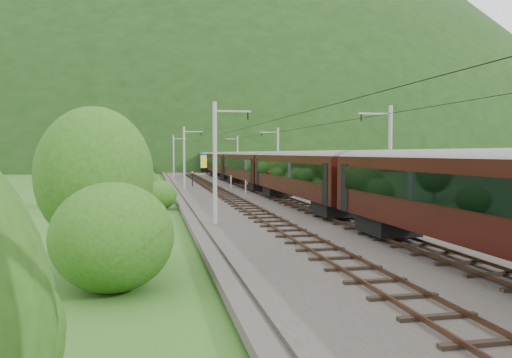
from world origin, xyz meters
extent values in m
plane|color=#2E571B|center=(0.00, 0.00, 0.00)|extent=(600.00, 600.00, 0.00)
cube|color=#38332D|center=(0.00, 10.00, 0.15)|extent=(14.00, 220.00, 0.30)
cube|color=brown|center=(-3.12, 10.00, 0.49)|extent=(0.08, 220.00, 0.15)
cube|color=brown|center=(-1.68, 10.00, 0.49)|extent=(0.08, 220.00, 0.15)
cube|color=black|center=(-2.40, 10.00, 0.36)|extent=(2.40, 220.00, 0.12)
cube|color=brown|center=(1.68, 10.00, 0.49)|extent=(0.08, 220.00, 0.15)
cube|color=brown|center=(3.12, 10.00, 0.49)|extent=(0.08, 220.00, 0.15)
cube|color=black|center=(2.40, 10.00, 0.36)|extent=(2.40, 220.00, 0.12)
cylinder|color=gray|center=(-6.20, 0.00, 4.30)|extent=(0.28, 0.28, 8.00)
cube|color=gray|center=(-5.00, 0.00, 7.70)|extent=(2.40, 0.12, 0.12)
cylinder|color=black|center=(-4.00, 0.00, 7.40)|extent=(0.10, 0.10, 0.50)
cylinder|color=gray|center=(-6.20, 32.00, 4.30)|extent=(0.28, 0.28, 8.00)
cube|color=gray|center=(-5.00, 32.00, 7.70)|extent=(2.40, 0.12, 0.12)
cylinder|color=black|center=(-4.00, 32.00, 7.40)|extent=(0.10, 0.10, 0.50)
cylinder|color=gray|center=(-6.20, 64.00, 4.30)|extent=(0.28, 0.28, 8.00)
cube|color=gray|center=(-5.00, 64.00, 7.70)|extent=(2.40, 0.12, 0.12)
cylinder|color=black|center=(-4.00, 64.00, 7.40)|extent=(0.10, 0.10, 0.50)
cylinder|color=gray|center=(-6.20, 96.00, 4.30)|extent=(0.28, 0.28, 8.00)
cube|color=gray|center=(-5.00, 96.00, 7.70)|extent=(2.40, 0.12, 0.12)
cylinder|color=black|center=(-4.00, 96.00, 7.40)|extent=(0.10, 0.10, 0.50)
cylinder|color=gray|center=(-6.20, 128.00, 4.30)|extent=(0.28, 0.28, 8.00)
cube|color=gray|center=(-5.00, 128.00, 7.70)|extent=(2.40, 0.12, 0.12)
cylinder|color=black|center=(-4.00, 128.00, 7.40)|extent=(0.10, 0.10, 0.50)
cylinder|color=gray|center=(6.20, 0.00, 4.30)|extent=(0.28, 0.28, 8.00)
cube|color=gray|center=(5.00, 0.00, 7.70)|extent=(2.40, 0.12, 0.12)
cylinder|color=black|center=(4.00, 0.00, 7.40)|extent=(0.10, 0.10, 0.50)
cylinder|color=gray|center=(6.20, 32.00, 4.30)|extent=(0.28, 0.28, 8.00)
cube|color=gray|center=(5.00, 32.00, 7.70)|extent=(2.40, 0.12, 0.12)
cylinder|color=black|center=(4.00, 32.00, 7.40)|extent=(0.10, 0.10, 0.50)
cylinder|color=gray|center=(6.20, 64.00, 4.30)|extent=(0.28, 0.28, 8.00)
cube|color=gray|center=(5.00, 64.00, 7.70)|extent=(2.40, 0.12, 0.12)
cylinder|color=black|center=(4.00, 64.00, 7.40)|extent=(0.10, 0.10, 0.50)
cylinder|color=gray|center=(6.20, 96.00, 4.30)|extent=(0.28, 0.28, 8.00)
cube|color=gray|center=(5.00, 96.00, 7.70)|extent=(2.40, 0.12, 0.12)
cylinder|color=black|center=(4.00, 96.00, 7.40)|extent=(0.10, 0.10, 0.50)
cylinder|color=gray|center=(6.20, 128.00, 4.30)|extent=(0.28, 0.28, 8.00)
cube|color=gray|center=(5.00, 128.00, 7.70)|extent=(2.40, 0.12, 0.12)
cylinder|color=black|center=(4.00, 128.00, 7.40)|extent=(0.10, 0.10, 0.50)
cylinder|color=black|center=(-2.40, 10.00, 7.10)|extent=(0.03, 198.00, 0.03)
cylinder|color=black|center=(2.40, 10.00, 7.10)|extent=(0.03, 198.00, 0.03)
ellipsoid|color=black|center=(0.00, 260.00, 0.00)|extent=(504.00, 360.00, 244.00)
cube|color=black|center=(2.40, -15.56, 3.15)|extent=(3.12, 23.66, 3.23)
cylinder|color=slate|center=(2.40, -15.56, 4.60)|extent=(3.12, 23.54, 3.12)
cube|color=black|center=(0.82, -15.56, 3.54)|extent=(0.05, 20.82, 1.24)
cube|color=black|center=(2.40, -7.28, 1.05)|extent=(2.37, 3.44, 0.97)
cube|color=black|center=(2.40, 9.14, 3.15)|extent=(3.12, 23.66, 3.23)
cylinder|color=slate|center=(2.40, 9.14, 4.60)|extent=(3.12, 23.54, 3.12)
cube|color=black|center=(0.82, 9.14, 3.54)|extent=(0.05, 20.82, 1.24)
cube|color=black|center=(3.98, 9.14, 3.54)|extent=(0.05, 20.82, 1.24)
cube|color=black|center=(2.40, 0.86, 1.05)|extent=(2.37, 3.44, 0.97)
cube|color=black|center=(2.40, 17.42, 1.05)|extent=(2.37, 3.44, 0.97)
cube|color=black|center=(2.40, 33.84, 3.15)|extent=(3.12, 23.66, 3.23)
cylinder|color=slate|center=(2.40, 33.84, 4.60)|extent=(3.12, 23.54, 3.12)
cube|color=black|center=(0.82, 33.84, 3.54)|extent=(0.05, 20.82, 1.24)
cube|color=black|center=(3.98, 33.84, 3.54)|extent=(0.05, 20.82, 1.24)
cube|color=black|center=(2.40, 25.56, 1.05)|extent=(2.37, 3.44, 0.97)
cube|color=black|center=(2.40, 42.12, 1.05)|extent=(2.37, 3.44, 0.97)
cube|color=black|center=(2.40, 58.55, 3.15)|extent=(3.12, 23.66, 3.23)
cylinder|color=slate|center=(2.40, 58.55, 4.60)|extent=(3.12, 23.54, 3.12)
cube|color=black|center=(0.82, 58.55, 3.54)|extent=(0.05, 20.82, 1.24)
cube|color=black|center=(3.98, 58.55, 3.54)|extent=(0.05, 20.82, 1.24)
cube|color=black|center=(2.40, 50.27, 1.05)|extent=(2.37, 3.44, 0.97)
cube|color=black|center=(2.40, 66.83, 1.05)|extent=(2.37, 3.44, 0.97)
cube|color=navy|center=(2.40, 92.93, 3.15)|extent=(3.12, 19.36, 3.23)
cylinder|color=slate|center=(2.40, 92.93, 4.60)|extent=(3.12, 19.26, 3.12)
cube|color=black|center=(0.82, 92.93, 3.54)|extent=(0.05, 17.03, 1.24)
cube|color=black|center=(3.98, 92.93, 3.54)|extent=(0.05, 17.03, 1.24)
cube|color=black|center=(2.40, 86.15, 1.05)|extent=(2.37, 3.44, 0.97)
cube|color=black|center=(2.40, 99.70, 1.05)|extent=(2.37, 3.44, 0.97)
cube|color=yellow|center=(2.40, 102.41, 2.94)|extent=(3.18, 0.50, 2.90)
cube|color=yellow|center=(2.40, 83.45, 2.94)|extent=(3.18, 0.50, 2.90)
cube|color=black|center=(2.40, 95.93, 5.36)|extent=(0.08, 1.60, 0.97)
cylinder|color=red|center=(0.01, 32.79, 1.16)|extent=(0.18, 0.18, 1.72)
cylinder|color=red|center=(0.15, 23.02, 1.10)|extent=(0.17, 0.17, 1.61)
cylinder|color=black|center=(-4.72, 37.65, 1.25)|extent=(0.13, 0.13, 1.90)
sphere|color=red|center=(-4.72, 37.65, 2.24)|extent=(0.23, 0.23, 0.23)
ellipsoid|color=#234813|center=(-11.64, -14.15, 1.97)|extent=(4.38, 4.38, 3.94)
ellipsoid|color=#234813|center=(-11.16, -9.22, 0.87)|extent=(1.94, 1.94, 1.74)
ellipsoid|color=#234813|center=(-13.31, 2.83, 1.21)|extent=(2.70, 2.70, 2.43)
ellipsoid|color=#234813|center=(-9.53, 11.83, 1.28)|extent=(2.83, 2.83, 2.55)
ellipsoid|color=#234813|center=(-11.76, 20.12, 1.89)|extent=(4.19, 4.19, 3.77)
ellipsoid|color=#234813|center=(-12.56, 28.61, 1.69)|extent=(3.75, 3.75, 3.38)
ellipsoid|color=#234813|center=(-14.32, 36.09, 2.11)|extent=(4.69, 4.69, 4.22)
ellipsoid|color=#234813|center=(-12.17, 43.47, 1.28)|extent=(2.85, 2.85, 2.56)
ellipsoid|color=#234813|center=(-13.08, 51.60, 1.20)|extent=(2.66, 2.66, 2.40)
ellipsoid|color=#234813|center=(-11.67, 60.35, 1.13)|extent=(2.50, 2.50, 2.25)
ellipsoid|color=#234813|center=(-14.94, 71.46, 2.06)|extent=(4.58, 4.58, 4.13)
ellipsoid|color=#234813|center=(-13.33, 78.78, 1.55)|extent=(3.44, 3.44, 3.10)
ellipsoid|color=#234813|center=(-12.37, 86.05, 1.93)|extent=(4.28, 4.28, 3.86)
ellipsoid|color=#234813|center=(-14.49, 93.83, 1.70)|extent=(3.78, 3.78, 3.40)
cylinder|color=black|center=(-12.57, -10.81, 1.87)|extent=(0.24, 0.24, 3.74)
ellipsoid|color=#234813|center=(-12.57, -10.81, 4.01)|extent=(4.81, 4.81, 5.78)
cylinder|color=black|center=(-16.49, 13.71, 1.43)|extent=(0.24, 0.24, 2.86)
ellipsoid|color=#234813|center=(-16.49, 13.71, 3.06)|extent=(3.67, 3.67, 4.41)
cylinder|color=black|center=(-13.02, 36.83, 1.69)|extent=(0.24, 0.24, 3.38)
ellipsoid|color=#234813|center=(-13.02, 36.83, 3.62)|extent=(4.35, 4.35, 5.22)
cylinder|color=black|center=(-17.62, 54.50, 1.22)|extent=(0.24, 0.24, 2.43)
ellipsoid|color=#234813|center=(-17.62, 54.50, 2.61)|extent=(3.13, 3.13, 3.76)
ellipsoid|color=#234813|center=(12.05, 4.87, 1.41)|extent=(3.13, 3.13, 2.82)
ellipsoid|color=#234813|center=(10.34, 17.34, 1.45)|extent=(3.22, 3.22, 2.90)
ellipsoid|color=#234813|center=(11.01, 34.64, 1.37)|extent=(3.05, 3.05, 2.75)
ellipsoid|color=#234813|center=(11.53, 50.48, 1.44)|extent=(3.21, 3.21, 2.89)
ellipsoid|color=#234813|center=(11.97, 67.85, 1.18)|extent=(2.61, 2.61, 2.35)
camera|label=1|loc=(-10.22, -32.46, 4.97)|focal=35.00mm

